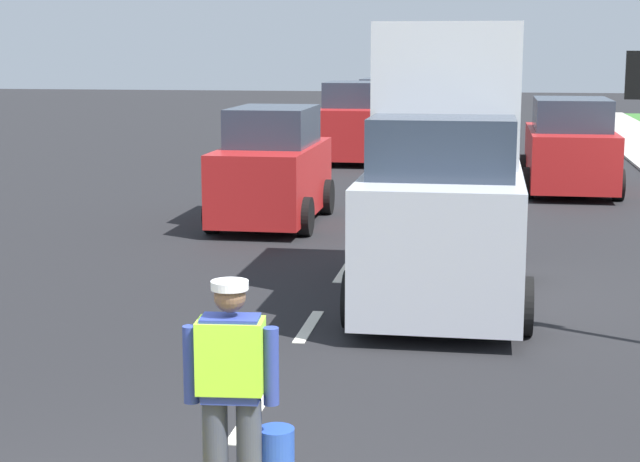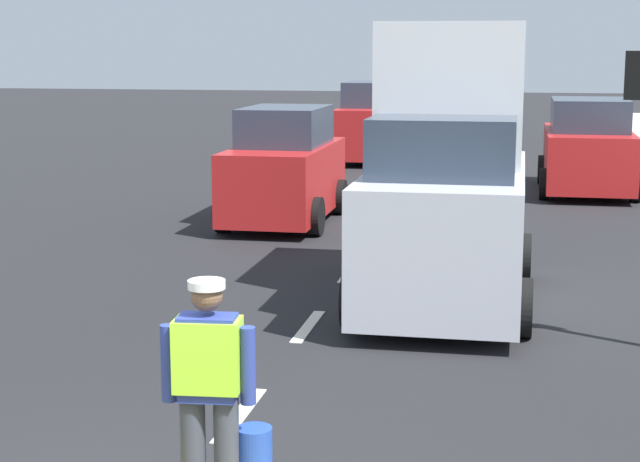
{
  "view_description": "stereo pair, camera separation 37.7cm",
  "coord_description": "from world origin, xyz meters",
  "px_view_note": "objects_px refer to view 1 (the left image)",
  "views": [
    {
      "loc": [
        2.01,
        -5.83,
        3.25
      ],
      "look_at": [
        0.09,
        5.96,
        1.1
      ],
      "focal_mm": 57.91,
      "sensor_mm": 36.0,
      "label": 1
    },
    {
      "loc": [
        2.38,
        -5.77,
        3.25
      ],
      "look_at": [
        0.09,
        5.96,
        1.1
      ],
      "focal_mm": 57.91,
      "sensor_mm": 36.0,
      "label": 2
    }
  ],
  "objects_px": {
    "delivery_truck": "(446,176)",
    "car_oncoming_lead": "(273,170)",
    "road_worker": "(235,384)",
    "car_parked_far": "(570,148)",
    "car_oncoming_second": "(353,125)",
    "car_oncoming_third": "(384,113)"
  },
  "relations": [
    {
      "from": "delivery_truck",
      "to": "car_oncoming_lead",
      "type": "relative_size",
      "value": 1.19
    },
    {
      "from": "road_worker",
      "to": "delivery_truck",
      "type": "relative_size",
      "value": 0.36
    },
    {
      "from": "road_worker",
      "to": "car_parked_far",
      "type": "relative_size",
      "value": 0.39
    },
    {
      "from": "road_worker",
      "to": "car_oncoming_second",
      "type": "height_order",
      "value": "car_oncoming_second"
    },
    {
      "from": "delivery_truck",
      "to": "car_oncoming_lead",
      "type": "distance_m",
      "value": 6.34
    },
    {
      "from": "delivery_truck",
      "to": "car_parked_far",
      "type": "distance_m",
      "value": 10.85
    },
    {
      "from": "car_parked_far",
      "to": "car_oncoming_third",
      "type": "bearing_deg",
      "value": 114.91
    },
    {
      "from": "car_oncoming_third",
      "to": "road_worker",
      "type": "bearing_deg",
      "value": -86.32
    },
    {
      "from": "road_worker",
      "to": "delivery_truck",
      "type": "height_order",
      "value": "delivery_truck"
    },
    {
      "from": "car_parked_far",
      "to": "car_oncoming_lead",
      "type": "height_order",
      "value": "car_oncoming_lead"
    },
    {
      "from": "road_worker",
      "to": "car_parked_far",
      "type": "height_order",
      "value": "car_parked_far"
    },
    {
      "from": "car_oncoming_third",
      "to": "car_oncoming_lead",
      "type": "relative_size",
      "value": 1.01
    },
    {
      "from": "delivery_truck",
      "to": "car_oncoming_second",
      "type": "xyz_separation_m",
      "value": [
        -3.28,
        15.88,
        -0.56
      ]
    },
    {
      "from": "car_oncoming_second",
      "to": "delivery_truck",
      "type": "bearing_deg",
      "value": -78.33
    },
    {
      "from": "road_worker",
      "to": "delivery_truck",
      "type": "xyz_separation_m",
      "value": [
        1.17,
        6.54,
        0.68
      ]
    },
    {
      "from": "road_worker",
      "to": "car_parked_far",
      "type": "bearing_deg",
      "value": 78.38
    },
    {
      "from": "car_parked_far",
      "to": "car_oncoming_second",
      "type": "height_order",
      "value": "car_oncoming_second"
    },
    {
      "from": "road_worker",
      "to": "car_oncoming_second",
      "type": "distance_m",
      "value": 22.52
    },
    {
      "from": "car_oncoming_third",
      "to": "car_oncoming_lead",
      "type": "xyz_separation_m",
      "value": [
        -0.38,
        -16.8,
        -0.01
      ]
    },
    {
      "from": "car_oncoming_lead",
      "to": "car_oncoming_second",
      "type": "bearing_deg",
      "value": 89.41
    },
    {
      "from": "car_oncoming_third",
      "to": "delivery_truck",
      "type": "bearing_deg",
      "value": -82.25
    },
    {
      "from": "car_oncoming_lead",
      "to": "car_oncoming_third",
      "type": "bearing_deg",
      "value": 88.72
    }
  ]
}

